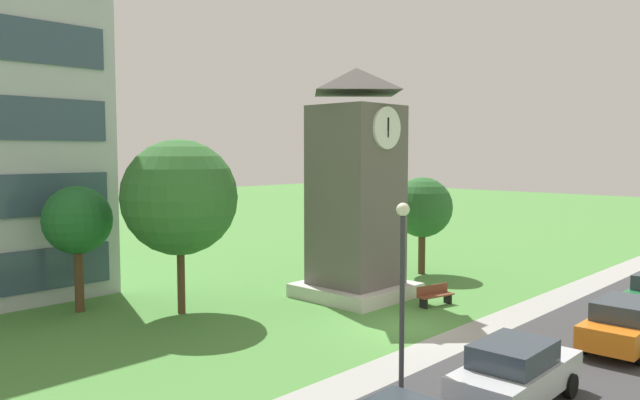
{
  "coord_description": "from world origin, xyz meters",
  "views": [
    {
      "loc": [
        -18.56,
        -13.27,
        6.58
      ],
      "look_at": [
        1.32,
        5.62,
        4.46
      ],
      "focal_mm": 34.36,
      "sensor_mm": 36.0,
      "label": 1
    }
  ],
  "objects_px": {
    "tree_by_building": "(422,208)",
    "park_bench": "(435,295)",
    "tree_near_tower": "(180,197)",
    "parked_car_silver": "(516,372)",
    "parked_car_orange": "(626,323)",
    "tree_streetside": "(77,221)",
    "street_lamp": "(402,274)",
    "clock_tower": "(356,196)"
  },
  "relations": [
    {
      "from": "tree_streetside",
      "to": "street_lamp",
      "type": "bearing_deg",
      "value": -81.72
    },
    {
      "from": "tree_streetside",
      "to": "parked_car_silver",
      "type": "bearing_deg",
      "value": -78.28
    },
    {
      "from": "park_bench",
      "to": "tree_by_building",
      "type": "xyz_separation_m",
      "value": [
        5.45,
        4.37,
        3.16
      ]
    },
    {
      "from": "clock_tower",
      "to": "street_lamp",
      "type": "bearing_deg",
      "value": -133.49
    },
    {
      "from": "park_bench",
      "to": "parked_car_orange",
      "type": "bearing_deg",
      "value": -93.94
    },
    {
      "from": "tree_streetside",
      "to": "parked_car_orange",
      "type": "height_order",
      "value": "tree_streetside"
    },
    {
      "from": "street_lamp",
      "to": "tree_by_building",
      "type": "height_order",
      "value": "tree_by_building"
    },
    {
      "from": "park_bench",
      "to": "parked_car_orange",
      "type": "xyz_separation_m",
      "value": [
        -0.54,
        -7.88,
        0.4
      ]
    },
    {
      "from": "tree_streetside",
      "to": "tree_by_building",
      "type": "height_order",
      "value": "tree_by_building"
    },
    {
      "from": "tree_near_tower",
      "to": "parked_car_silver",
      "type": "distance_m",
      "value": 14.69
    },
    {
      "from": "tree_by_building",
      "to": "parked_car_silver",
      "type": "relative_size",
      "value": 1.19
    },
    {
      "from": "tree_near_tower",
      "to": "parked_car_orange",
      "type": "relative_size",
      "value": 1.5
    },
    {
      "from": "parked_car_silver",
      "to": "parked_car_orange",
      "type": "xyz_separation_m",
      "value": [
        6.87,
        -0.61,
        0.0
      ]
    },
    {
      "from": "park_bench",
      "to": "tree_streetside",
      "type": "height_order",
      "value": "tree_streetside"
    },
    {
      "from": "park_bench",
      "to": "street_lamp",
      "type": "xyz_separation_m",
      "value": [
        -8.87,
        -4.67,
        2.84
      ]
    },
    {
      "from": "street_lamp",
      "to": "parked_car_silver",
      "type": "distance_m",
      "value": 3.85
    },
    {
      "from": "street_lamp",
      "to": "tree_streetside",
      "type": "relative_size",
      "value": 1.0
    },
    {
      "from": "clock_tower",
      "to": "parked_car_orange",
      "type": "bearing_deg",
      "value": -87.54
    },
    {
      "from": "tree_near_tower",
      "to": "parked_car_silver",
      "type": "bearing_deg",
      "value": -86.68
    },
    {
      "from": "tree_streetside",
      "to": "parked_car_silver",
      "type": "height_order",
      "value": "tree_streetside"
    },
    {
      "from": "tree_by_building",
      "to": "tree_near_tower",
      "type": "xyz_separation_m",
      "value": [
        -13.68,
        2.5,
        1.15
      ]
    },
    {
      "from": "tree_by_building",
      "to": "tree_near_tower",
      "type": "height_order",
      "value": "tree_near_tower"
    },
    {
      "from": "tree_streetside",
      "to": "parked_car_silver",
      "type": "distance_m",
      "value": 17.99
    },
    {
      "from": "tree_by_building",
      "to": "parked_car_silver",
      "type": "xyz_separation_m",
      "value": [
        -12.86,
        -11.64,
        -2.76
      ]
    },
    {
      "from": "tree_near_tower",
      "to": "parked_car_silver",
      "type": "relative_size",
      "value": 1.61
    },
    {
      "from": "park_bench",
      "to": "parked_car_silver",
      "type": "xyz_separation_m",
      "value": [
        -7.41,
        -7.27,
        0.4
      ]
    },
    {
      "from": "park_bench",
      "to": "parked_car_silver",
      "type": "distance_m",
      "value": 10.39
    },
    {
      "from": "parked_car_orange",
      "to": "tree_near_tower",
      "type": "bearing_deg",
      "value": 117.52
    },
    {
      "from": "street_lamp",
      "to": "tree_streetside",
      "type": "distance_m",
      "value": 14.94
    },
    {
      "from": "parked_car_orange",
      "to": "parked_car_silver",
      "type": "bearing_deg",
      "value": 174.9
    },
    {
      "from": "street_lamp",
      "to": "tree_near_tower",
      "type": "distance_m",
      "value": 11.65
    },
    {
      "from": "park_bench",
      "to": "tree_by_building",
      "type": "bearing_deg",
      "value": 38.77
    },
    {
      "from": "park_bench",
      "to": "parked_car_silver",
      "type": "relative_size",
      "value": 0.42
    },
    {
      "from": "park_bench",
      "to": "tree_streetside",
      "type": "bearing_deg",
      "value": 137.44
    },
    {
      "from": "park_bench",
      "to": "tree_near_tower",
      "type": "bearing_deg",
      "value": 140.14
    },
    {
      "from": "park_bench",
      "to": "parked_car_silver",
      "type": "height_order",
      "value": "parked_car_silver"
    },
    {
      "from": "tree_streetside",
      "to": "tree_by_building",
      "type": "distance_m",
      "value": 17.43
    },
    {
      "from": "tree_streetside",
      "to": "parked_car_orange",
      "type": "relative_size",
      "value": 1.1
    },
    {
      "from": "tree_by_building",
      "to": "tree_near_tower",
      "type": "distance_m",
      "value": 13.95
    },
    {
      "from": "clock_tower",
      "to": "parked_car_silver",
      "type": "distance_m",
      "value": 13.14
    },
    {
      "from": "park_bench",
      "to": "parked_car_orange",
      "type": "distance_m",
      "value": 7.91
    },
    {
      "from": "tree_by_building",
      "to": "park_bench",
      "type": "bearing_deg",
      "value": -141.23
    }
  ]
}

